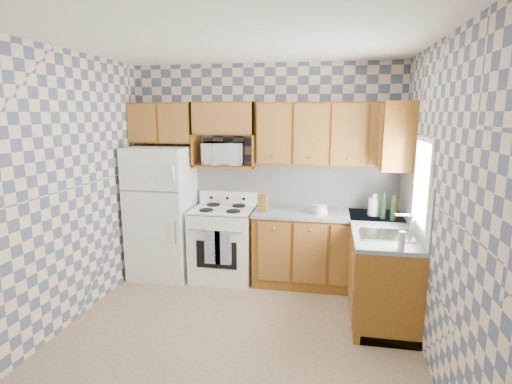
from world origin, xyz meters
TOP-DOWN VIEW (x-y plane):
  - floor at (0.00, 0.00)m, footprint 3.40×3.40m
  - back_wall at (0.00, 1.60)m, footprint 3.40×0.02m
  - right_wall at (1.70, 0.00)m, footprint 0.02×3.20m
  - backsplash_back at (0.40, 1.59)m, footprint 2.60×0.02m
  - backsplash_right at (1.69, 0.80)m, footprint 0.02×1.60m
  - refrigerator at (-1.27, 1.25)m, footprint 0.75×0.70m
  - stove_body at (-0.47, 1.28)m, footprint 0.76×0.65m
  - cooktop at (-0.47, 1.28)m, footprint 0.76×0.65m
  - backguard at (-0.47, 1.55)m, footprint 0.76×0.08m
  - dish_towel_left at (-0.51, 0.93)m, footprint 0.20×0.02m
  - dish_towel_right at (-0.38, 0.93)m, footprint 0.20×0.02m
  - base_cabinets_back at (0.82, 1.30)m, footprint 1.75×0.60m
  - base_cabinets_right at (1.40, 0.80)m, footprint 0.60×1.60m
  - countertop_back at (0.82, 1.30)m, footprint 1.77×0.63m
  - countertop_right at (1.40, 0.80)m, footprint 0.63×1.60m
  - upper_cabinets_back at (0.82, 1.44)m, footprint 1.75×0.33m
  - upper_cabinets_fridge at (-1.29, 1.44)m, footprint 0.82×0.33m
  - upper_cabinets_right at (1.53, 1.25)m, footprint 0.33×0.70m
  - microwave_shelf at (-0.47, 1.44)m, footprint 0.80×0.33m
  - microwave at (-0.50, 1.44)m, footprint 0.55×0.40m
  - sink at (1.40, 0.45)m, footprint 0.48×0.40m
  - window at (1.69, 0.45)m, footprint 0.02×0.66m
  - bottle_0 at (1.44, 1.13)m, footprint 0.06×0.06m
  - bottle_1 at (1.54, 1.07)m, footprint 0.06×0.06m
  - bottle_2 at (1.58, 1.17)m, footprint 0.06×0.06m
  - knife_block at (0.05, 1.20)m, footprint 0.11×0.11m
  - electric_kettle at (1.37, 1.28)m, footprint 0.16×0.16m
  - food_containers at (0.74, 1.18)m, footprint 0.17×0.17m
  - soap_bottle at (1.47, 0.05)m, footprint 0.06×0.06m

SIDE VIEW (x-z plane):
  - floor at x=0.00m, z-range 0.00..0.00m
  - base_cabinets_back at x=0.82m, z-range 0.00..0.88m
  - base_cabinets_right at x=1.40m, z-range 0.00..0.88m
  - stove_body at x=-0.47m, z-range 0.00..0.90m
  - dish_towel_left at x=-0.51m, z-range 0.32..0.73m
  - dish_towel_right at x=-0.38m, z-range 0.32..0.73m
  - refrigerator at x=-1.27m, z-range 0.00..1.68m
  - countertop_back at x=0.82m, z-range 0.88..0.92m
  - countertop_right at x=1.40m, z-range 0.88..0.92m
  - cooktop at x=-0.47m, z-range 0.89..0.92m
  - sink at x=1.40m, z-range 0.91..0.94m
  - food_containers at x=0.74m, z-range 0.92..1.03m
  - backguard at x=-0.47m, z-range 0.92..1.08m
  - soap_bottle at x=1.47m, z-range 0.92..1.09m
  - electric_kettle at x=1.37m, z-range 0.92..1.12m
  - knife_block at x=0.05m, z-range 0.92..1.13m
  - bottle_2 at x=1.58m, z-range 0.92..1.17m
  - bottle_1 at x=1.54m, z-range 0.92..1.19m
  - bottle_0 at x=1.44m, z-range 0.92..1.21m
  - backsplash_back at x=0.40m, z-range 0.92..1.48m
  - backsplash_right at x=1.69m, z-range 0.92..1.48m
  - back_wall at x=0.00m, z-range 0.00..2.70m
  - right_wall at x=1.70m, z-range 0.00..2.70m
  - microwave_shelf at x=-0.47m, z-range 1.42..1.45m
  - window at x=1.69m, z-range 1.02..1.88m
  - microwave at x=-0.50m, z-range 1.45..1.73m
  - upper_cabinets_back at x=0.82m, z-range 1.48..2.22m
  - upper_cabinets_right at x=1.53m, z-range 1.48..2.22m
  - upper_cabinets_fridge at x=-1.29m, z-range 1.72..2.22m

